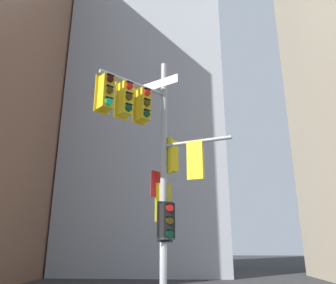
{
  "coord_description": "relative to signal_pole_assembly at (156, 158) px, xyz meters",
  "views": [
    {
      "loc": [
        0.75,
        -9.54,
        2.36
      ],
      "look_at": [
        0.09,
        0.59,
        5.56
      ],
      "focal_mm": 34.37,
      "sensor_mm": 36.0,
      "label": 1
    }
  ],
  "objects": [
    {
      "name": "building_mid_block",
      "position": [
        -2.7,
        21.03,
        16.94
      ],
      "size": [
        13.15,
        13.15,
        43.45
      ],
      "primitive_type": "cube",
      "color": "#9399A3",
      "rests_on": "ground"
    },
    {
      "name": "signal_pole_assembly",
      "position": [
        0.0,
        0.0,
        0.0
      ],
      "size": [
        3.85,
        2.3,
        8.11
      ],
      "color": "#9EA0A3",
      "rests_on": "ground"
    }
  ]
}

